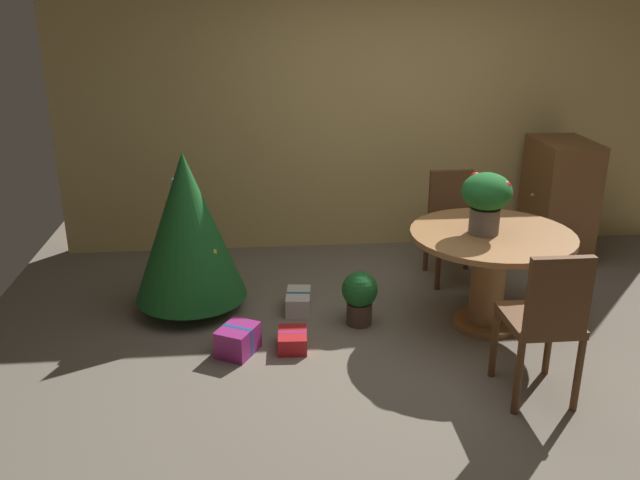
# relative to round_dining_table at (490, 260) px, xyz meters

# --- Properties ---
(ground_plane) EXTENTS (6.60, 6.60, 0.00)m
(ground_plane) POSITION_rel_round_dining_table_xyz_m (-0.46, -0.37, -0.52)
(ground_plane) COLOR #756B5B
(back_wall_panel) EXTENTS (6.00, 0.10, 2.60)m
(back_wall_panel) POSITION_rel_round_dining_table_xyz_m (-0.46, 1.83, 0.78)
(back_wall_panel) COLOR tan
(back_wall_panel) RESTS_ON ground_plane
(round_dining_table) EXTENTS (1.16, 1.16, 0.73)m
(round_dining_table) POSITION_rel_round_dining_table_xyz_m (0.00, 0.00, 0.00)
(round_dining_table) COLOR #9E6B3D
(round_dining_table) RESTS_ON ground_plane
(flower_vase) EXTENTS (0.35, 0.35, 0.43)m
(flower_vase) POSITION_rel_round_dining_table_xyz_m (-0.07, -0.01, 0.48)
(flower_vase) COLOR #665B51
(flower_vase) RESTS_ON round_dining_table
(wooden_chair_near) EXTENTS (0.40, 0.45, 0.98)m
(wooden_chair_near) POSITION_rel_round_dining_table_xyz_m (0.00, -0.97, 0.03)
(wooden_chair_near) COLOR brown
(wooden_chair_near) RESTS_ON ground_plane
(wooden_chair_far) EXTENTS (0.42, 0.45, 0.91)m
(wooden_chair_far) POSITION_rel_round_dining_table_xyz_m (0.00, 0.95, -0.01)
(wooden_chair_far) COLOR brown
(wooden_chair_far) RESTS_ON ground_plane
(holiday_tree) EXTENTS (0.85, 0.85, 1.25)m
(holiday_tree) POSITION_rel_round_dining_table_xyz_m (-2.18, 0.48, 0.16)
(holiday_tree) COLOR brown
(holiday_tree) RESTS_ON ground_plane
(gift_box_cream) EXTENTS (0.22, 0.33, 0.15)m
(gift_box_cream) POSITION_rel_round_dining_table_xyz_m (-1.36, 0.38, -0.45)
(gift_box_cream) COLOR silver
(gift_box_cream) RESTS_ON ground_plane
(gift_box_purple) EXTENTS (0.33, 0.35, 0.19)m
(gift_box_purple) POSITION_rel_round_dining_table_xyz_m (-1.81, -0.24, -0.42)
(gift_box_purple) COLOR #9E287A
(gift_box_purple) RESTS_ON ground_plane
(gift_box_red) EXTENTS (0.21, 0.27, 0.12)m
(gift_box_red) POSITION_rel_round_dining_table_xyz_m (-1.43, -0.21, -0.46)
(gift_box_red) COLOR red
(gift_box_red) RESTS_ON ground_plane
(wooden_cabinet) EXTENTS (0.50, 0.68, 1.10)m
(wooden_cabinet) POSITION_rel_round_dining_table_xyz_m (1.07, 1.29, 0.03)
(wooden_cabinet) COLOR brown
(wooden_cabinet) RESTS_ON ground_plane
(potted_plant) EXTENTS (0.27, 0.27, 0.41)m
(potted_plant) POSITION_rel_round_dining_table_xyz_m (-0.92, 0.11, -0.29)
(potted_plant) COLOR #4C382D
(potted_plant) RESTS_ON ground_plane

